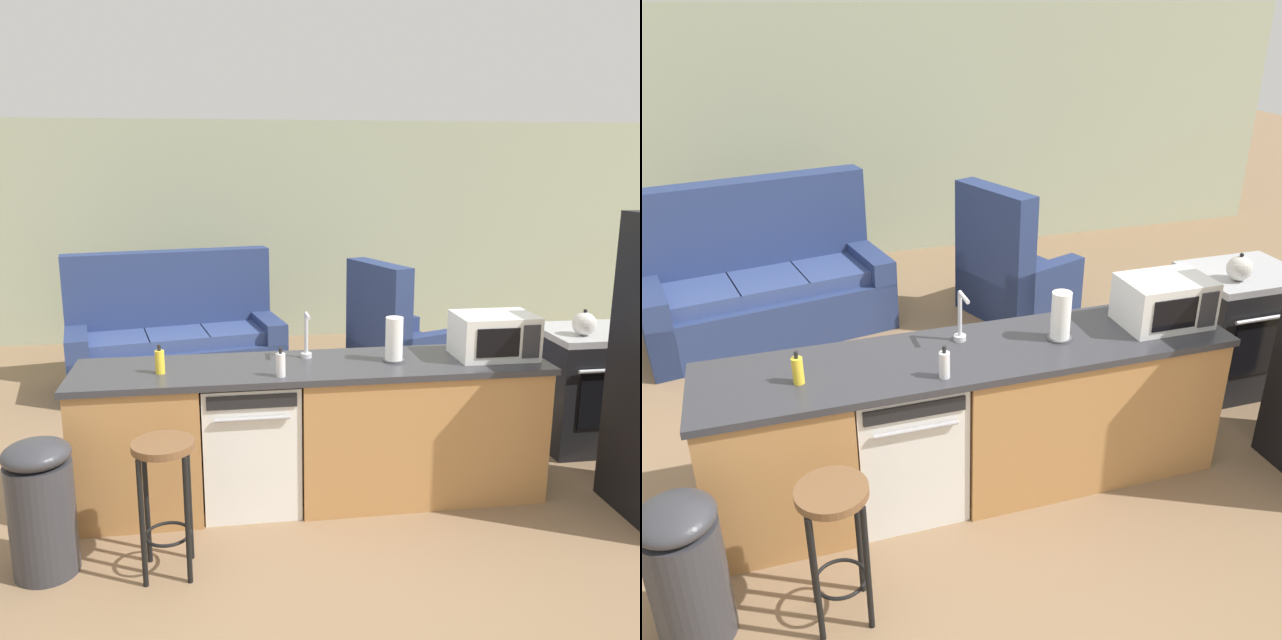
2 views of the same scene
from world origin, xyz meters
The scene contains 15 objects.
ground_plane centered at (0.00, 0.00, 0.00)m, with size 24.00×24.00×0.00m, color #896B4C.
wall_back centered at (0.30, 4.20, 1.30)m, with size 10.00×0.06×2.60m.
kitchen_counter centered at (0.24, 0.00, 0.42)m, with size 2.94×0.66×0.90m.
dishwasher centered at (-0.25, 0.00, 0.42)m, with size 0.58×0.61×0.84m.
stove_range centered at (2.35, 0.55, 0.45)m, with size 0.76×0.68×0.90m.
microwave centered at (1.32, 0.00, 1.04)m, with size 0.50×0.37×0.28m.
sink_faucet centered at (0.12, 0.13, 1.03)m, with size 0.07×0.18×0.30m.
paper_towel_roll centered at (0.66, -0.01, 1.04)m, with size 0.14×0.14×0.28m.
soap_bottle centered at (-0.07, -0.22, 0.97)m, with size 0.06×0.06×0.18m.
dish_soap_bottle centered at (-0.78, -0.05, 0.97)m, with size 0.06×0.06×0.18m.
kettle centered at (2.18, 0.42, 0.99)m, with size 0.21×0.17×0.19m.
bar_stool centered at (-0.72, -0.71, 0.54)m, with size 0.32×0.32×0.74m.
trash_bin centered at (-1.37, -0.61, 0.38)m, with size 0.35×0.35×0.74m.
couch centered at (-0.87, 2.56, 0.39)m, with size 2.14×1.27×1.27m.
armchair centered at (1.26, 2.21, 0.35)m, with size 1.04×1.07×1.20m.
Camera 2 is at (-0.89, -3.06, 2.62)m, focal length 38.00 mm.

